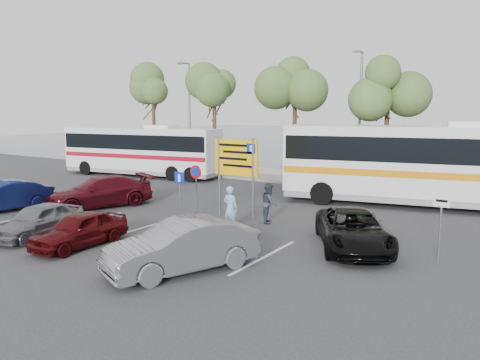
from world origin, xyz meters
The scene contains 25 objects.
ground centered at (0.00, 0.00, 0.00)m, with size 120.00×120.00×0.00m, color #2E2E30.
kerb_strip centered at (0.00, 14.00, 0.07)m, with size 44.00×2.40×0.15m, color gray.
seawall centered at (0.00, 16.00, 0.30)m, with size 48.00×0.80×0.60m, color gray.
sea centered at (0.00, 60.00, 0.01)m, with size 140.00×140.00×0.00m, color #415B68.
tree_far_left centered at (-14.00, 14.00, 6.33)m, with size 3.20×3.20×7.60m.
tree_left centered at (-8.00, 14.00, 6.00)m, with size 3.20×3.20×7.20m.
tree_mid centered at (-1.50, 14.00, 6.65)m, with size 3.20×3.20×8.00m.
tree_right centered at (4.50, 14.00, 6.17)m, with size 3.20×3.20×7.40m.
street_lamp_left centered at (-10.00, 13.52, 4.60)m, with size 0.45×1.15×8.01m.
street_lamp_right centered at (3.00, 13.52, 4.60)m, with size 0.45×1.15×8.01m.
direction_sign centered at (1.00, 3.20, 2.43)m, with size 2.20×0.12×3.60m.
sign_no_stop centered at (-0.60, 2.38, 1.58)m, with size 0.60×0.08×2.35m.
sign_parking centered at (-0.20, 0.79, 1.47)m, with size 0.50×0.07×2.25m.
sign_taxi centered at (9.80, 1.49, 1.42)m, with size 0.50×0.07×2.20m.
lane_markings centered at (-1.14, -1.00, 0.00)m, with size 12.02×4.20×0.01m, color silver, non-canonical shape.
coach_bus_left centered at (-12.00, 10.50, 1.72)m, with size 12.13×4.42×3.70m.
coach_bus_right centered at (7.50, 10.24, 1.97)m, with size 13.96×5.61×4.26m.
car_silver_a centered at (-3.60, -3.50, 0.63)m, with size 1.50×3.72×1.27m, color slate.
car_blue centered at (-9.00, -1.66, 0.72)m, with size 1.51×4.34×1.43m, color #0F1646.
car_maroon centered at (-6.00, 1.50, 0.75)m, with size 2.11×5.19×1.51m, color #4E0D14.
car_red centered at (-1.20, -3.50, 0.62)m, with size 1.46×3.62×1.23m, color #490A0C.
suv_black centered at (7.00, 1.50, 0.67)m, with size 2.22×4.82×1.34m, color black.
car_silver_b centered at (3.50, -3.50, 0.77)m, with size 1.64×4.69×1.55m, color gray.
pedestrian_near centered at (2.00, 1.28, 0.90)m, with size 0.65×0.43×1.79m, color #8CA6CC.
pedestrian_far centered at (2.69, 3.22, 0.85)m, with size 0.83×0.64×1.70m, color #33394C.
Camera 1 is at (12.27, -13.88, 4.83)m, focal length 35.00 mm.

